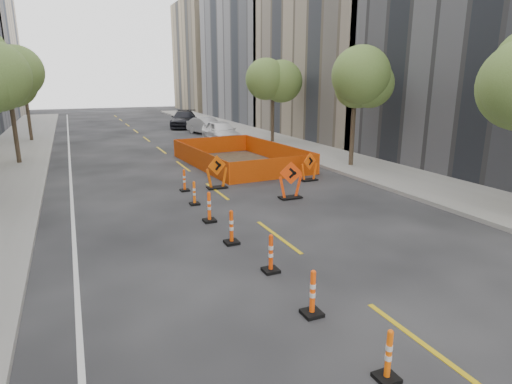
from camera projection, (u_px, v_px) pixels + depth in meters
name	position (u px, v px, depth m)	size (l,w,h in m)	color
ground_plane	(356.00, 294.00, 9.67)	(140.00, 140.00, 0.00)	black
sidewalk_right	(359.00, 165.00, 23.75)	(4.00, 90.00, 0.15)	gray
bld_right_c	(357.00, 50.00, 35.51)	(12.00, 16.00, 14.00)	gray
bld_right_d	(273.00, 32.00, 49.29)	(12.00, 18.00, 20.00)	gray
bld_right_e	(221.00, 57.00, 66.12)	(12.00, 14.00, 16.00)	tan
tree_l_c	(8.00, 83.00, 23.03)	(2.80, 2.80, 5.95)	#382B1E
tree_l_d	(24.00, 82.00, 31.90)	(2.80, 2.80, 5.95)	#382B1E
tree_r_b	(355.00, 83.00, 22.38)	(2.80, 2.80, 5.95)	#382B1E
tree_r_c	(273.00, 82.00, 31.25)	(2.80, 2.80, 5.95)	#382B1E
channelizer_1	(389.00, 355.00, 6.81)	(0.36, 0.36, 0.92)	#F35C0A
channelizer_2	(313.00, 293.00, 8.70)	(0.40, 0.40, 1.01)	#FF4D0A
channelizer_3	(271.00, 253.00, 10.68)	(0.40, 0.40, 1.00)	#E83F09
channelizer_4	(231.00, 227.00, 12.53)	(0.41, 0.41, 1.04)	#D84309
channelizer_5	(209.00, 207.00, 14.47)	(0.42, 0.42, 1.06)	#FF510A
channelizer_6	(194.00, 193.00, 16.46)	(0.37, 0.37, 0.93)	#FC5E0A
channelizer_7	(184.00, 180.00, 18.46)	(0.38, 0.38, 0.96)	#EE4B0A
chevron_sign_left	(217.00, 172.00, 18.85)	(1.00, 0.60, 1.50)	#DC5209
chevron_sign_center	(291.00, 180.00, 17.24)	(1.01, 0.61, 1.52)	#F5400A
chevron_sign_right	(309.00, 167.00, 20.31)	(0.91, 0.55, 1.37)	#F9550A
safety_fence	(239.00, 155.00, 24.23)	(4.99, 8.49, 1.06)	#FF5B0D
parked_car_near	(221.00, 132.00, 32.57)	(1.95, 4.86, 1.65)	white
parked_car_mid	(207.00, 126.00, 37.40)	(1.53, 4.38, 1.44)	#A3A3A9
parked_car_far	(184.00, 119.00, 42.58)	(2.30, 5.65, 1.64)	black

